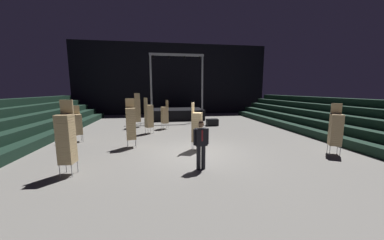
{
  "coord_description": "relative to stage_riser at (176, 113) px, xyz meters",
  "views": [
    {
      "loc": [
        -1.48,
        -8.77,
        2.79
      ],
      "look_at": [
        -0.05,
        0.46,
        1.4
      ],
      "focal_mm": 18.92,
      "sensor_mm": 36.0,
      "label": 1
    }
  ],
  "objects": [
    {
      "name": "ground_plane",
      "position": [
        -0.0,
        -10.78,
        -0.64
      ],
      "size": [
        22.0,
        30.0,
        0.1
      ],
      "primitive_type": "cube",
      "color": "slate"
    },
    {
      "name": "arena_end_wall",
      "position": [
        -0.0,
        4.22,
        3.41
      ],
      "size": [
        22.0,
        0.3,
        8.0
      ],
      "primitive_type": "cube",
      "color": "black",
      "rests_on": "ground_plane"
    },
    {
      "name": "bleacher_bank_right",
      "position": [
        9.12,
        -9.78,
        0.54
      ],
      "size": [
        3.75,
        24.0,
        2.25
      ],
      "rotation": [
        0.0,
        0.0,
        -1.57
      ],
      "color": "black",
      "rests_on": "ground_plane"
    },
    {
      "name": "stage_riser",
      "position": [
        0.0,
        0.0,
        0.0
      ],
      "size": [
        5.04,
        3.47,
        5.91
      ],
      "color": "black",
      "rests_on": "ground_plane"
    },
    {
      "name": "man_with_tie",
      "position": [
        -0.11,
        -12.83,
        0.41
      ],
      "size": [
        0.57,
        0.29,
        1.75
      ],
      "rotation": [
        0.0,
        0.0,
        3.3
      ],
      "color": "black",
      "rests_on": "ground_plane"
    },
    {
      "name": "chair_stack_front_left",
      "position": [
        -2.25,
        -6.4,
        0.56
      ],
      "size": [
        0.6,
        0.6,
        2.31
      ],
      "rotation": [
        0.0,
        0.0,
        5.25
      ],
      "color": "#B2B5BA",
      "rests_on": "ground_plane"
    },
    {
      "name": "chair_stack_front_right",
      "position": [
        0.16,
        -10.47,
        0.52
      ],
      "size": [
        0.57,
        0.57,
        2.22
      ],
      "rotation": [
        0.0,
        0.0,
        4.33
      ],
      "color": "#B2B5BA",
      "rests_on": "ground_plane"
    },
    {
      "name": "chair_stack_mid_left",
      "position": [
        -1.2,
        -4.94,
        0.44
      ],
      "size": [
        0.55,
        0.55,
        2.05
      ],
      "rotation": [
        0.0,
        0.0,
        1.88
      ],
      "color": "#B2B5BA",
      "rests_on": "ground_plane"
    },
    {
      "name": "chair_stack_mid_right",
      "position": [
        -5.95,
        -8.03,
        0.39
      ],
      "size": [
        0.6,
        0.6,
        1.96
      ],
      "rotation": [
        0.0,
        0.0,
        3.66
      ],
      "color": "#B2B5BA",
      "rests_on": "ground_plane"
    },
    {
      "name": "chair_stack_mid_centre",
      "position": [
        -4.54,
        -12.6,
        0.65
      ],
      "size": [
        0.48,
        0.48,
        2.48
      ],
      "rotation": [
        0.0,
        0.0,
        3.04
      ],
      "color": "#B2B5BA",
      "rests_on": "ground_plane"
    },
    {
      "name": "chair_stack_rear_left",
      "position": [
        5.98,
        -12.03,
        0.52
      ],
      "size": [
        0.6,
        0.6,
        2.22
      ],
      "rotation": [
        0.0,
        0.0,
        2.64
      ],
      "color": "#B2B5BA",
      "rests_on": "ground_plane"
    },
    {
      "name": "chair_stack_rear_right",
      "position": [
        -2.93,
        -9.54,
        0.6
      ],
      "size": [
        0.51,
        0.51,
        2.39
      ],
      "rotation": [
        0.0,
        0.0,
        3.32
      ],
      "color": "#B2B5BA",
      "rests_on": "ground_plane"
    },
    {
      "name": "chair_stack_rear_centre",
      "position": [
        -3.21,
        -3.94,
        0.69
      ],
      "size": [
        0.48,
        0.48,
        2.56
      ],
      "rotation": [
        0.0,
        0.0,
        0.1
      ],
      "color": "#B2B5BA",
      "rests_on": "ground_plane"
    },
    {
      "name": "equipment_road_case",
      "position": [
        2.52,
        -4.22,
        -0.33
      ],
      "size": [
        0.91,
        0.61,
        0.52
      ],
      "primitive_type": "cube",
      "rotation": [
        0.0,
        0.0,
        0.02
      ],
      "color": "black",
      "rests_on": "ground_plane"
    }
  ]
}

